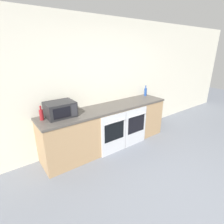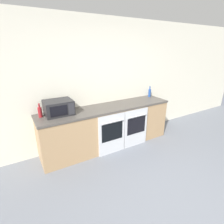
% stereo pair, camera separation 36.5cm
% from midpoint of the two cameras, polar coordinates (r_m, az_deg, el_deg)
% --- Properties ---
extents(ground_plane, '(16.00, 16.00, 0.00)m').
position_cam_midpoint_polar(ground_plane, '(2.83, 25.91, -27.47)').
color(ground_plane, slate).
extents(wall_back, '(10.00, 0.06, 2.60)m').
position_cam_midpoint_polar(wall_back, '(3.73, -1.19, 9.18)').
color(wall_back, silver).
rests_on(wall_back, ground_plane).
extents(counter_back, '(2.82, 0.63, 0.88)m').
position_cam_midpoint_polar(counter_back, '(3.72, 1.45, -4.79)').
color(counter_back, tan).
rests_on(counter_back, ground_plane).
extents(oven_left, '(0.58, 0.06, 0.83)m').
position_cam_midpoint_polar(oven_left, '(3.44, 3.03, -7.33)').
color(oven_left, silver).
rests_on(oven_left, ground_plane).
extents(oven_right, '(0.58, 0.06, 0.83)m').
position_cam_midpoint_polar(oven_right, '(3.77, 10.56, -5.11)').
color(oven_right, silver).
rests_on(oven_right, ground_plane).
extents(microwave, '(0.49, 0.40, 0.26)m').
position_cam_midpoint_polar(microwave, '(3.20, -13.98, 1.40)').
color(microwave, '#232326').
rests_on(microwave, counter_back).
extents(bottle_red, '(0.07, 0.07, 0.25)m').
position_cam_midpoint_polar(bottle_red, '(3.17, -19.47, -0.02)').
color(bottle_red, maroon).
rests_on(bottle_red, counter_back).
extents(bottle_blue, '(0.06, 0.06, 0.26)m').
position_cam_midpoint_polar(bottle_blue, '(4.43, 14.51, 6.10)').
color(bottle_blue, '#234793').
rests_on(bottle_blue, counter_back).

